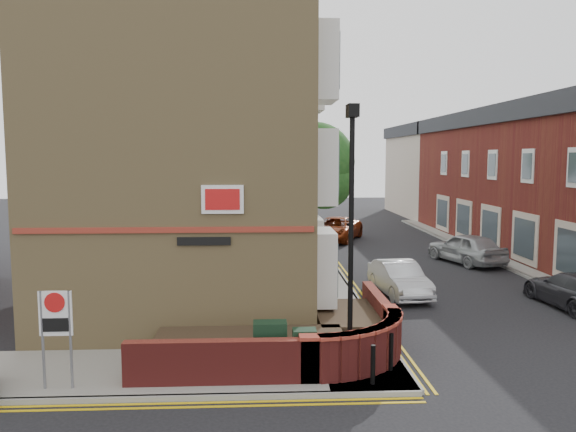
# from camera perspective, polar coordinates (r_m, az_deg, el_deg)

# --- Properties ---
(ground) EXTENTS (120.00, 120.00, 0.00)m
(ground) POSITION_cam_1_polar(r_m,az_deg,el_deg) (12.81, -0.30, -18.03)
(ground) COLOR black
(ground) RESTS_ON ground
(pavement_corner) EXTENTS (13.00, 3.00, 0.12)m
(pavement_corner) POSITION_cam_1_polar(r_m,az_deg,el_deg) (14.48, -15.07, -15.08)
(pavement_corner) COLOR gray
(pavement_corner) RESTS_ON ground
(pavement_main) EXTENTS (2.00, 32.00, 0.12)m
(pavement_main) POSITION_cam_1_polar(r_m,az_deg,el_deg) (28.28, 2.33, -4.50)
(pavement_main) COLOR gray
(pavement_main) RESTS_ON ground
(pavement_far) EXTENTS (4.00, 40.00, 0.12)m
(pavement_far) POSITION_cam_1_polar(r_m,az_deg,el_deg) (28.61, 25.51, -4.96)
(pavement_far) COLOR gray
(pavement_far) RESTS_ON ground
(kerb_side) EXTENTS (13.00, 0.15, 0.12)m
(kerb_side) POSITION_cam_1_polar(r_m,az_deg,el_deg) (13.12, -16.52, -17.40)
(kerb_side) COLOR gray
(kerb_side) RESTS_ON ground
(kerb_main_near) EXTENTS (0.15, 32.00, 0.12)m
(kerb_main_near) POSITION_cam_1_polar(r_m,az_deg,el_deg) (28.38, 4.34, -4.47)
(kerb_main_near) COLOR gray
(kerb_main_near) RESTS_ON ground
(kerb_main_far) EXTENTS (0.15, 40.00, 0.12)m
(kerb_main_far) POSITION_cam_1_polar(r_m,az_deg,el_deg) (27.73, 21.86, -5.14)
(kerb_main_far) COLOR gray
(kerb_main_far) RESTS_ON ground
(yellow_lines_side) EXTENTS (13.00, 0.28, 0.01)m
(yellow_lines_side) POSITION_cam_1_polar(r_m,az_deg,el_deg) (12.92, -16.79, -18.05)
(yellow_lines_side) COLOR gold
(yellow_lines_side) RESTS_ON ground
(yellow_lines_main) EXTENTS (0.28, 32.00, 0.01)m
(yellow_lines_main) POSITION_cam_1_polar(r_m,az_deg,el_deg) (28.43, 4.84, -4.57)
(yellow_lines_main) COLOR gold
(yellow_lines_main) RESTS_ON ground
(corner_building) EXTENTS (8.95, 10.40, 13.60)m
(corner_building) POSITION_cam_1_polar(r_m,az_deg,el_deg) (19.85, -9.69, 8.84)
(corner_building) COLOR tan
(corner_building) RESTS_ON ground
(garden_wall) EXTENTS (6.80, 6.00, 1.20)m
(garden_wall) POSITION_cam_1_polar(r_m,az_deg,el_deg) (15.13, -0.73, -14.17)
(garden_wall) COLOR maroon
(garden_wall) RESTS_ON ground
(lamppost) EXTENTS (0.25, 0.50, 6.30)m
(lamppost) POSITION_cam_1_polar(r_m,az_deg,el_deg) (13.20, 6.42, -2.20)
(lamppost) COLOR black
(lamppost) RESTS_ON pavement_corner
(utility_cabinet_large) EXTENTS (0.80, 0.45, 1.20)m
(utility_cabinet_large) POSITION_cam_1_polar(r_m,az_deg,el_deg) (13.75, -1.83, -13.09)
(utility_cabinet_large) COLOR black
(utility_cabinet_large) RESTS_ON pavement_corner
(utility_cabinet_small) EXTENTS (0.55, 0.40, 1.10)m
(utility_cabinet_small) POSITION_cam_1_polar(r_m,az_deg,el_deg) (13.52, 1.68, -13.66)
(utility_cabinet_small) COLOR black
(utility_cabinet_small) RESTS_ON pavement_corner
(bollard_near) EXTENTS (0.11, 0.11, 0.90)m
(bollard_near) POSITION_cam_1_polar(r_m,az_deg,el_deg) (13.19, 8.62, -14.69)
(bollard_near) COLOR black
(bollard_near) RESTS_ON pavement_corner
(bollard_far) EXTENTS (0.11, 0.11, 0.90)m
(bollard_far) POSITION_cam_1_polar(r_m,az_deg,el_deg) (14.05, 10.42, -13.41)
(bollard_far) COLOR black
(bollard_far) RESTS_ON pavement_corner
(zone_sign) EXTENTS (0.72, 0.07, 2.20)m
(zone_sign) POSITION_cam_1_polar(r_m,az_deg,el_deg) (13.47, -22.52, -9.85)
(zone_sign) COLOR slate
(zone_sign) RESTS_ON pavement_corner
(far_terrace) EXTENTS (5.40, 30.40, 8.00)m
(far_terrace) POSITION_cam_1_polar(r_m,az_deg,el_deg) (32.40, 24.82, 3.38)
(far_terrace) COLOR maroon
(far_terrace) RESTS_ON ground
(far_terrace_cream) EXTENTS (5.40, 12.40, 8.00)m
(far_terrace_cream) POSITION_cam_1_polar(r_m,az_deg,el_deg) (51.92, 14.03, 4.55)
(far_terrace_cream) COLOR beige
(far_terrace_cream) RESTS_ON ground
(tree_near) EXTENTS (3.64, 3.65, 6.70)m
(tree_near) POSITION_cam_1_polar(r_m,az_deg,el_deg) (25.86, 2.76, 4.87)
(tree_near) COLOR #382B1E
(tree_near) RESTS_ON pavement_main
(tree_mid) EXTENTS (4.03, 4.03, 7.42)m
(tree_mid) POSITION_cam_1_polar(r_m,az_deg,el_deg) (33.83, 1.44, 5.98)
(tree_mid) COLOR #382B1E
(tree_mid) RESTS_ON pavement_main
(tree_far) EXTENTS (3.81, 3.81, 7.00)m
(tree_far) POSITION_cam_1_polar(r_m,az_deg,el_deg) (41.81, 0.62, 5.60)
(tree_far) COLOR #382B1E
(tree_far) RESTS_ON pavement_main
(traffic_light_assembly) EXTENTS (0.20, 0.16, 4.20)m
(traffic_light_assembly) POSITION_cam_1_polar(r_m,az_deg,el_deg) (36.89, 1.71, 2.23)
(traffic_light_assembly) COLOR black
(traffic_light_assembly) RESTS_ON pavement_main
(silver_car_near) EXTENTS (1.74, 4.02, 1.29)m
(silver_car_near) POSITION_cam_1_polar(r_m,az_deg,el_deg) (21.72, 11.25, -6.26)
(silver_car_near) COLOR #B6BABF
(silver_car_near) RESTS_ON ground
(red_car_main) EXTENTS (4.31, 5.79, 1.46)m
(red_car_main) POSITION_cam_1_polar(r_m,az_deg,el_deg) (35.23, 4.87, -1.32)
(red_car_main) COLOR maroon
(red_car_main) RESTS_ON ground
(grey_car_far) EXTENTS (2.05, 4.46, 1.26)m
(grey_car_far) POSITION_cam_1_polar(r_m,az_deg,el_deg) (21.97, 27.06, -6.70)
(grey_car_far) COLOR #323238
(grey_car_far) RESTS_ON ground
(silver_car_far) EXTENTS (3.08, 4.82, 1.53)m
(silver_car_far) POSITION_cam_1_polar(r_m,az_deg,el_deg) (28.97, 17.66, -3.11)
(silver_car_far) COLOR #9EA2A5
(silver_car_far) RESTS_ON ground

